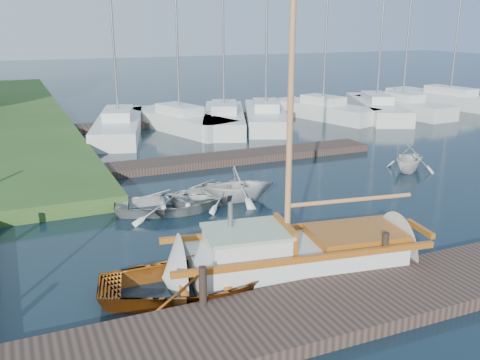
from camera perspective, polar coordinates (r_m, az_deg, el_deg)
name	(u,v)px	position (r m, az deg, el deg)	size (l,w,h in m)	color
ground	(240,217)	(16.50, 0.00, -4.00)	(160.00, 160.00, 0.00)	black
near_dock	(355,303)	(11.68, 12.18, -12.66)	(18.00, 2.20, 0.30)	#2F231E
far_dock	(222,159)	(22.93, -1.93, 2.26)	(14.00, 1.60, 0.30)	#2F231E
pontoon	(283,114)	(34.69, 4.58, 7.07)	(30.00, 1.60, 0.30)	#2F231E
mooring_post_1	(203,285)	(10.94, -3.98, -11.14)	(0.16, 0.16, 0.80)	black
mooring_post_2	(385,249)	(12.99, 15.19, -7.09)	(0.16, 0.16, 0.80)	black
sailboat	(301,257)	(13.06, 6.49, -8.17)	(7.36, 2.98, 9.83)	silver
dinghy	(194,277)	(11.92, -4.98, -10.24)	(2.92, 4.08, 0.85)	#84460C
tender_a	(169,201)	(17.05, -7.53, -2.20)	(2.44, 3.42, 0.71)	silver
tender_b	(239,182)	(17.84, -0.12, -0.25)	(2.09, 2.42, 1.28)	silver
tender_c	(220,189)	(18.09, -2.19, -0.95)	(2.47, 3.45, 0.72)	silver
tender_d	(410,156)	(22.55, 17.70, 2.46)	(2.02, 2.34, 1.23)	silver
marina_boat_0	(119,124)	(29.34, -12.82, 5.83)	(4.47, 9.02, 11.14)	silver
marina_boat_1	(180,120)	(30.12, -6.46, 6.40)	(4.51, 8.13, 10.85)	silver
marina_boat_2	(224,117)	(30.78, -1.73, 6.73)	(5.19, 8.72, 12.58)	silver
marina_boat_3	(266,115)	(31.54, 2.74, 6.97)	(5.26, 8.50, 13.03)	silver
marina_boat_4	(323,109)	(34.12, 8.82, 7.50)	(4.20, 7.84, 11.78)	silver
marina_boat_5	(376,107)	(35.87, 14.34, 7.58)	(5.74, 9.36, 10.20)	silver
marina_boat_6	(402,105)	(36.81, 16.91, 7.62)	(2.85, 7.46, 10.87)	silver
marina_boat_7	(450,99)	(41.31, 21.47, 8.08)	(3.55, 10.43, 11.87)	silver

